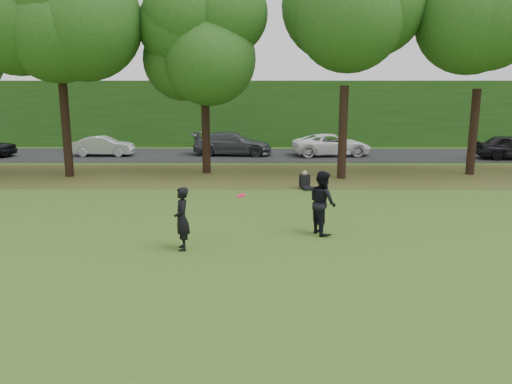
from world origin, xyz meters
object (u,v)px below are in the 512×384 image
player_right (323,203)px  player_left (182,219)px  frisbee (241,195)px  seated_person (305,182)px

player_right → player_left: bearing=90.7°
player_right → frisbee: 2.70m
player_left → player_right: player_right is taller
player_right → frisbee: (-2.52, -0.87, 0.42)m
player_right → seated_person: 7.05m
player_left → player_right: 4.48m
player_right → seated_person: (0.11, 7.01, -0.69)m
seated_person → player_left: bearing=-133.5°
player_left → frisbee: 1.89m
player_left → frisbee: bearing=101.4°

